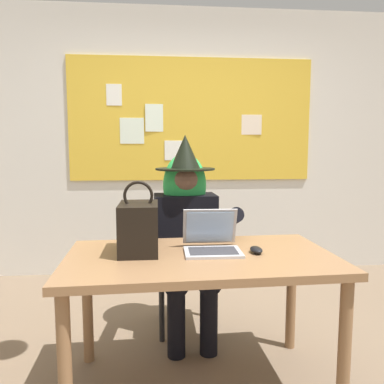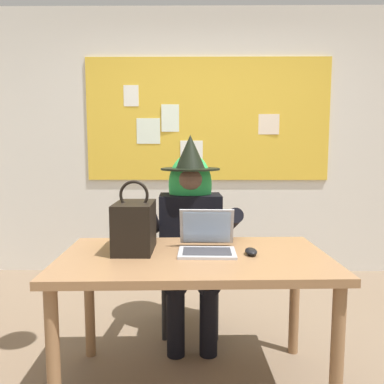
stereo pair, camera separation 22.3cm
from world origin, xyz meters
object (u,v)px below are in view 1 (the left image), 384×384
(chair_at_desk, at_px, (185,257))
(handbag, at_px, (139,227))
(desk_main, at_px, (201,271))
(laptop, at_px, (212,242))
(computer_mouse, at_px, (256,250))
(person_costumed, at_px, (186,223))

(chair_at_desk, relative_size, handbag, 2.33)
(desk_main, height_order, laptop, laptop)
(laptop, relative_size, computer_mouse, 2.89)
(person_costumed, relative_size, handbag, 3.59)
(computer_mouse, height_order, handbag, handbag)
(desk_main, relative_size, laptop, 4.66)
(chair_at_desk, distance_m, laptop, 0.74)
(person_costumed, distance_m, handbag, 0.62)
(laptop, bearing_deg, desk_main, -133.18)
(desk_main, relative_size, person_costumed, 1.03)
(handbag, bearing_deg, computer_mouse, -6.82)
(desk_main, bearing_deg, handbag, 166.46)
(desk_main, distance_m, chair_at_desk, 0.76)
(desk_main, height_order, person_costumed, person_costumed)
(desk_main, height_order, chair_at_desk, chair_at_desk)
(person_costumed, height_order, laptop, person_costumed)
(person_costumed, bearing_deg, laptop, 7.22)
(person_costumed, bearing_deg, desk_main, 0.08)
(chair_at_desk, xyz_separation_m, handbag, (-0.29, -0.67, 0.37))
(desk_main, xyz_separation_m, chair_at_desk, (-0.03, 0.74, -0.14))
(handbag, bearing_deg, chair_at_desk, 66.62)
(desk_main, height_order, computer_mouse, computer_mouse)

